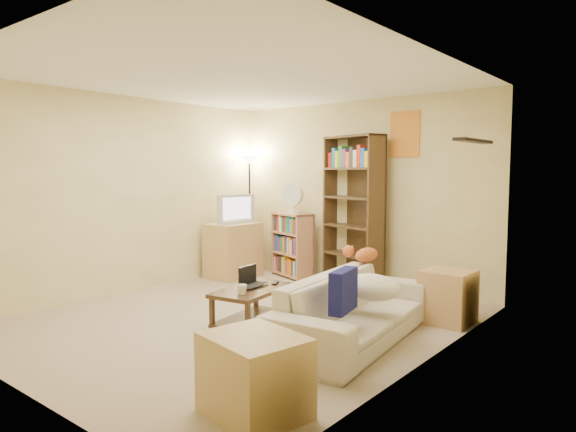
{
  "coord_description": "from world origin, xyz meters",
  "views": [
    {
      "loc": [
        3.69,
        -3.79,
        1.55
      ],
      "look_at": [
        0.08,
        0.68,
        1.05
      ],
      "focal_mm": 32.0,
      "sensor_mm": 36.0,
      "label": 1
    }
  ],
  "objects_px": {
    "sofa": "(355,309)",
    "tabby_cat": "(363,254)",
    "side_table": "(448,297)",
    "end_cabinet": "(255,375)",
    "short_bookshelf": "(292,245)",
    "laptop": "(258,286)",
    "mug": "(242,290)",
    "tall_bookshelf": "(353,208)",
    "floor_lamp": "(249,179)",
    "coffee_table": "(252,302)",
    "desk_fan": "(293,197)",
    "television": "(233,209)",
    "tv_stand": "(233,250)"
  },
  "relations": [
    {
      "from": "mug",
      "to": "tv_stand",
      "type": "height_order",
      "value": "tv_stand"
    },
    {
      "from": "coffee_table",
      "to": "side_table",
      "type": "bearing_deg",
      "value": 33.19
    },
    {
      "from": "tabby_cat",
      "to": "mug",
      "type": "height_order",
      "value": "tabby_cat"
    },
    {
      "from": "coffee_table",
      "to": "tall_bookshelf",
      "type": "xyz_separation_m",
      "value": [
        -0.16,
        2.15,
        0.82
      ]
    },
    {
      "from": "tall_bookshelf",
      "to": "side_table",
      "type": "xyz_separation_m",
      "value": [
        1.64,
        -0.79,
        -0.8
      ]
    },
    {
      "from": "desk_fan",
      "to": "coffee_table",
      "type": "bearing_deg",
      "value": -61.44
    },
    {
      "from": "mug",
      "to": "floor_lamp",
      "type": "height_order",
      "value": "floor_lamp"
    },
    {
      "from": "floor_lamp",
      "to": "end_cabinet",
      "type": "bearing_deg",
      "value": -46.47
    },
    {
      "from": "sofa",
      "to": "tabby_cat",
      "type": "relative_size",
      "value": 4.49
    },
    {
      "from": "side_table",
      "to": "end_cabinet",
      "type": "relative_size",
      "value": 0.88
    },
    {
      "from": "end_cabinet",
      "to": "laptop",
      "type": "bearing_deg",
      "value": 131.62
    },
    {
      "from": "floor_lamp",
      "to": "coffee_table",
      "type": "bearing_deg",
      "value": -46.39
    },
    {
      "from": "tabby_cat",
      "to": "laptop",
      "type": "height_order",
      "value": "tabby_cat"
    },
    {
      "from": "mug",
      "to": "television",
      "type": "distance_m",
      "value": 2.76
    },
    {
      "from": "tabby_cat",
      "to": "coffee_table",
      "type": "relative_size",
      "value": 0.5
    },
    {
      "from": "coffee_table",
      "to": "tabby_cat",
      "type": "bearing_deg",
      "value": 47.04
    },
    {
      "from": "end_cabinet",
      "to": "tabby_cat",
      "type": "bearing_deg",
      "value": 104.6
    },
    {
      "from": "desk_fan",
      "to": "end_cabinet",
      "type": "distance_m",
      "value": 4.34
    },
    {
      "from": "short_bookshelf",
      "to": "laptop",
      "type": "bearing_deg",
      "value": -40.08
    },
    {
      "from": "tv_stand",
      "to": "coffee_table",
      "type": "bearing_deg",
      "value": -40.51
    },
    {
      "from": "sofa",
      "to": "television",
      "type": "relative_size",
      "value": 2.86
    },
    {
      "from": "short_bookshelf",
      "to": "side_table",
      "type": "bearing_deg",
      "value": 3.04
    },
    {
      "from": "short_bookshelf",
      "to": "end_cabinet",
      "type": "relative_size",
      "value": 1.52
    },
    {
      "from": "short_bookshelf",
      "to": "desk_fan",
      "type": "height_order",
      "value": "desk_fan"
    },
    {
      "from": "desk_fan",
      "to": "side_table",
      "type": "relative_size",
      "value": 0.82
    },
    {
      "from": "coffee_table",
      "to": "tall_bookshelf",
      "type": "height_order",
      "value": "tall_bookshelf"
    },
    {
      "from": "sofa",
      "to": "television",
      "type": "height_order",
      "value": "television"
    },
    {
      "from": "sofa",
      "to": "mug",
      "type": "bearing_deg",
      "value": 112.53
    },
    {
      "from": "side_table",
      "to": "desk_fan",
      "type": "bearing_deg",
      "value": 164.08
    },
    {
      "from": "laptop",
      "to": "television",
      "type": "distance_m",
      "value": 2.52
    },
    {
      "from": "mug",
      "to": "short_bookshelf",
      "type": "xyz_separation_m",
      "value": [
        -1.3,
        2.4,
        0.04
      ]
    },
    {
      "from": "tall_bookshelf",
      "to": "floor_lamp",
      "type": "relative_size",
      "value": 1.13
    },
    {
      "from": "television",
      "to": "end_cabinet",
      "type": "bearing_deg",
      "value": -133.11
    },
    {
      "from": "tabby_cat",
      "to": "tv_stand",
      "type": "height_order",
      "value": "tv_stand"
    },
    {
      "from": "floor_lamp",
      "to": "end_cabinet",
      "type": "distance_m",
      "value": 4.99
    },
    {
      "from": "coffee_table",
      "to": "television",
      "type": "relative_size",
      "value": 1.27
    },
    {
      "from": "coffee_table",
      "to": "television",
      "type": "height_order",
      "value": "television"
    },
    {
      "from": "tall_bookshelf",
      "to": "end_cabinet",
      "type": "bearing_deg",
      "value": -51.07
    },
    {
      "from": "laptop",
      "to": "television",
      "type": "xyz_separation_m",
      "value": [
        -1.9,
        1.54,
        0.6
      ]
    },
    {
      "from": "tv_stand",
      "to": "side_table",
      "type": "xyz_separation_m",
      "value": [
        3.34,
        -0.25,
        -0.12
      ]
    },
    {
      "from": "tv_stand",
      "to": "desk_fan",
      "type": "height_order",
      "value": "desk_fan"
    },
    {
      "from": "sofa",
      "to": "short_bookshelf",
      "type": "distance_m",
      "value": 2.91
    },
    {
      "from": "short_bookshelf",
      "to": "floor_lamp",
      "type": "bearing_deg",
      "value": -160.44
    },
    {
      "from": "laptop",
      "to": "end_cabinet",
      "type": "height_order",
      "value": "end_cabinet"
    },
    {
      "from": "coffee_table",
      "to": "desk_fan",
      "type": "bearing_deg",
      "value": 109.2
    },
    {
      "from": "laptop",
      "to": "mug",
      "type": "height_order",
      "value": "mug"
    },
    {
      "from": "tabby_cat",
      "to": "side_table",
      "type": "distance_m",
      "value": 0.96
    },
    {
      "from": "mug",
      "to": "side_table",
      "type": "relative_size",
      "value": 0.25
    },
    {
      "from": "tall_bookshelf",
      "to": "laptop",
      "type": "bearing_deg",
      "value": -68.39
    },
    {
      "from": "laptop",
      "to": "side_table",
      "type": "bearing_deg",
      "value": -58.72
    }
  ]
}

